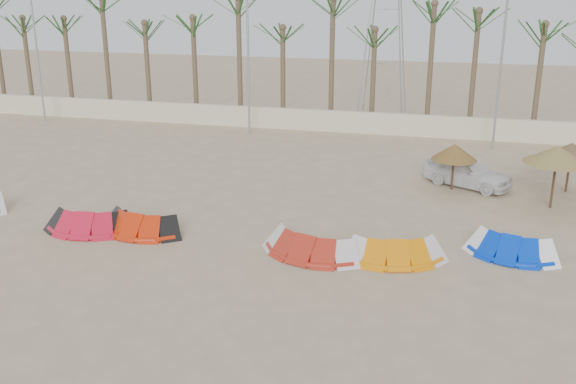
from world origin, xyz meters
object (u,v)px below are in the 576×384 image
(parasol_mid, at_px, (557,155))
(kite_blue, at_px, (510,243))
(parasol_right, at_px, (571,151))
(kite_red_left, at_px, (93,219))
(car, at_px, (468,172))
(kite_red_mid, at_px, (143,220))
(parasol_left, at_px, (454,152))
(kite_orange, at_px, (396,246))
(kite_red_right, at_px, (312,241))

(parasol_mid, bearing_deg, kite_blue, -109.86)
(parasol_mid, distance_m, parasol_right, 2.56)
(kite_red_left, bearing_deg, car, 33.42)
(parasol_right, bearing_deg, kite_red_mid, -150.72)
(parasol_left, bearing_deg, parasol_mid, -20.64)
(kite_blue, height_order, parasol_mid, parasol_mid)
(kite_orange, distance_m, parasol_right, 11.19)
(parasol_left, xyz_separation_m, car, (0.66, 0.61, -1.04))
(kite_red_right, bearing_deg, kite_red_left, 179.30)
(kite_red_right, xyz_separation_m, parasol_right, (9.34, 9.26, 1.44))
(kite_red_left, relative_size, parasol_left, 1.65)
(parasol_left, relative_size, car, 0.52)
(kite_red_left, distance_m, kite_blue, 14.87)
(car, bearing_deg, kite_red_mid, 154.26)
(kite_red_left, bearing_deg, kite_blue, 5.57)
(kite_red_mid, xyz_separation_m, parasol_right, (15.77, 8.84, 1.44))
(parasol_mid, xyz_separation_m, car, (-3.27, 2.09, -1.56))
(kite_red_mid, xyz_separation_m, kite_orange, (9.24, -0.12, 0.00))
(kite_red_left, bearing_deg, parasol_right, 27.41)
(kite_red_mid, relative_size, parasol_right, 1.53)
(kite_red_mid, xyz_separation_m, parasol_left, (10.93, 7.96, 1.29))
(parasol_mid, relative_size, parasol_right, 1.18)
(parasol_right, height_order, car, parasol_right)
(kite_red_mid, xyz_separation_m, kite_red_right, (6.43, -0.41, 0.00))
(kite_red_mid, relative_size, kite_orange, 0.95)
(parasol_left, height_order, car, parasol_left)
(parasol_mid, bearing_deg, kite_orange, -130.39)
(kite_orange, relative_size, kite_blue, 1.08)
(kite_red_right, height_order, kite_orange, same)
(parasol_right, bearing_deg, kite_orange, -126.10)
(kite_red_right, xyz_separation_m, parasol_mid, (8.42, 6.90, 1.81))
(car, bearing_deg, kite_blue, -142.04)
(kite_red_mid, relative_size, parasol_mid, 1.30)
(kite_red_right, distance_m, kite_blue, 6.67)
(parasol_left, relative_size, parasol_right, 0.93)
(kite_red_left, relative_size, kite_red_right, 0.91)
(kite_orange, bearing_deg, kite_blue, 18.78)
(car, bearing_deg, parasol_left, 160.43)
(kite_orange, bearing_deg, parasol_mid, 49.61)
(kite_red_mid, bearing_deg, kite_blue, 5.00)
(kite_blue, distance_m, parasol_right, 8.35)
(kite_red_mid, bearing_deg, parasol_right, 29.28)
(kite_orange, height_order, parasol_left, parasol_left)
(kite_red_mid, distance_m, car, 14.41)
(kite_red_mid, height_order, parasol_right, parasol_right)
(kite_red_mid, bearing_deg, kite_red_left, -170.58)
(parasol_left, bearing_deg, kite_orange, -101.80)
(kite_red_right, bearing_deg, kite_orange, 5.93)
(kite_red_left, distance_m, parasol_left, 15.30)
(kite_red_left, distance_m, parasol_right, 19.94)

